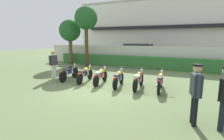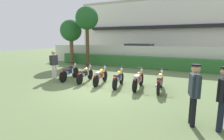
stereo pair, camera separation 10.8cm
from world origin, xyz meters
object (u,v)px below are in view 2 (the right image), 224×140
Objects in this scene: motorcycle_in_row_3 at (118,78)px; motorcycle_in_row_4 at (138,80)px; inspector_person at (54,62)px; tree_near_inspector at (71,31)px; motorcycle_in_row_2 at (100,76)px; motorcycle_in_row_5 at (160,81)px; tree_far_side at (87,19)px; motorcycle_in_row_0 at (69,72)px; motorcycle_in_row_1 at (85,74)px; officer_0 at (194,90)px; officer_1 at (223,94)px; parked_car at (140,53)px.

motorcycle_in_row_4 is (1.02, 0.06, 0.01)m from motorcycle_in_row_3.
motorcycle_in_row_4 is 1.13× the size of inspector_person.
motorcycle_in_row_3 is 1.09× the size of inspector_person.
tree_near_inspector is 2.18× the size of motorcycle_in_row_4.
motorcycle_in_row_3 is (1.08, -0.10, -0.00)m from motorcycle_in_row_2.
tree_far_side is at bearing 51.29° from motorcycle_in_row_5.
motorcycle_in_row_0 is at bearing -68.82° from tree_far_side.
motorcycle_in_row_0 reaches higher than motorcycle_in_row_5.
inspector_person is at bearing 84.52° from motorcycle_in_row_1.
tree_far_side is 2.94× the size of officer_0.
motorcycle_in_row_5 is 3.65m from officer_1.
inspector_person is (-4.27, 0.06, 0.55)m from motorcycle_in_row_3.
motorcycle_in_row_4 is at bearing -94.53° from motorcycle_in_row_3.
motorcycle_in_row_0 is 1.13× the size of officer_0.
tree_far_side reaches higher than motorcycle_in_row_5.
inspector_person is at bearing 86.13° from motorcycle_in_row_5.
officer_1 is at bearing -118.63° from motorcycle_in_row_0.
officer_1 is (5.21, -2.88, 0.56)m from motorcycle_in_row_2.
officer_1 reaches higher than motorcycle_in_row_1.
officer_0 reaches higher than motorcycle_in_row_3.
tree_near_inspector is 2.24× the size of motorcycle_in_row_2.
tree_far_side reaches higher than officer_1.
motorcycle_in_row_2 is 2.10m from motorcycle_in_row_4.
officer_0 reaches higher than motorcycle_in_row_4.
motorcycle_in_row_1 is 1.02m from motorcycle_in_row_2.
motorcycle_in_row_0 is 1.02× the size of motorcycle_in_row_1.
motorcycle_in_row_0 is 1.03× the size of motorcycle_in_row_4.
motorcycle_in_row_2 is (2.12, -0.06, -0.01)m from motorcycle_in_row_0.
inspector_person is (-2.18, -0.09, 0.55)m from motorcycle_in_row_1.
inspector_person reaches higher than motorcycle_in_row_3.
motorcycle_in_row_0 is at bearing -7.77° from officer_1.
tree_near_inspector is 7.60m from motorcycle_in_row_1.
tree_near_inspector is 2.27× the size of motorcycle_in_row_3.
tree_far_side is (-3.25, -4.96, 3.07)m from parked_car.
motorcycle_in_row_3 is (7.04, -5.28, -2.63)m from tree_near_inspector.
motorcycle_in_row_2 is at bearing -84.40° from parked_car.
parked_car reaches higher than officer_1.
motorcycle_in_row_0 is 3.20m from motorcycle_in_row_3.
motorcycle_in_row_3 is at bearing -101.92° from motorcycle_in_row_1.
motorcycle_in_row_1 is at bearing -46.05° from tree_near_inspector.
motorcycle_in_row_3 is 0.96× the size of motorcycle_in_row_4.
parked_car is at bearing 12.93° from motorcycle_in_row_4.
motorcycle_in_row_0 is at bearing 79.51° from motorcycle_in_row_3.
motorcycle_in_row_3 is (5.04, -4.92, -3.57)m from tree_far_side.
parked_car is 6.68m from tree_far_side.
motorcycle_in_row_2 is at bearing 85.86° from motorcycle_in_row_4.
motorcycle_in_row_3 is at bearing 89.66° from motorcycle_in_row_5.
parked_car is 2.39× the size of motorcycle_in_row_1.
motorcycle_in_row_4 is 1.02m from motorcycle_in_row_5.
officer_1 is (7.32, -2.93, 0.55)m from motorcycle_in_row_0.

